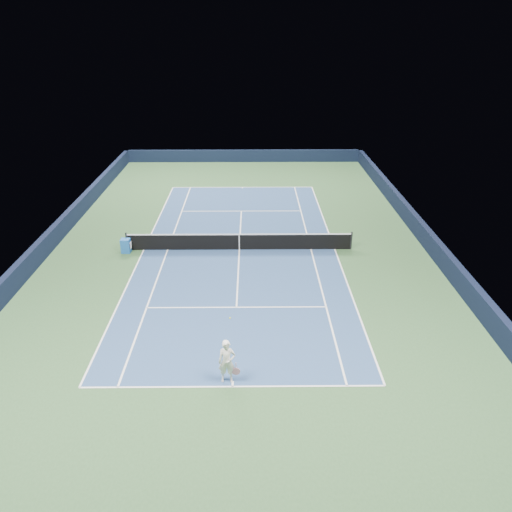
{
  "coord_description": "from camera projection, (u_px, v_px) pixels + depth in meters",
  "views": [
    {
      "loc": [
        0.71,
        -26.06,
        11.87
      ],
      "look_at": [
        0.93,
        -3.0,
        1.0
      ],
      "focal_mm": 35.0,
      "sensor_mm": 36.0,
      "label": 1
    }
  ],
  "objects": [
    {
      "name": "service_line_far",
      "position": [
        241.0,
        211.0,
        34.41
      ],
      "size": [
        8.23,
        0.08,
        0.0
      ],
      "primitive_type": "cube",
      "color": "white",
      "rests_on": "ground"
    },
    {
      "name": "service_line_near",
      "position": [
        236.0,
        307.0,
        22.83
      ],
      "size": [
        8.23,
        0.08,
        0.0
      ],
      "primitive_type": "cube",
      "color": "white",
      "rests_on": "ground"
    },
    {
      "name": "center_mark_far",
      "position": [
        242.0,
        188.0,
        39.23
      ],
      "size": [
        0.08,
        0.3,
        0.0
      ],
      "primitive_type": "cube",
      "color": "white",
      "rests_on": "ground"
    },
    {
      "name": "tennis_net",
      "position": [
        239.0,
        242.0,
        28.41
      ],
      "size": [
        12.9,
        0.1,
        1.07
      ],
      "color": "black",
      "rests_on": "ground"
    },
    {
      "name": "tennis_player",
      "position": [
        227.0,
        362.0,
        17.81
      ],
      "size": [
        0.79,
        1.25,
        2.08
      ],
      "color": "white",
      "rests_on": "ground"
    },
    {
      "name": "sideline_doubles_left",
      "position": [
        144.0,
        250.0,
        28.57
      ],
      "size": [
        0.08,
        23.77,
        0.0
      ],
      "primitive_type": "cube",
      "color": "white",
      "rests_on": "ground"
    },
    {
      "name": "ground",
      "position": [
        239.0,
        250.0,
        28.62
      ],
      "size": [
        40.0,
        40.0,
        0.0
      ],
      "primitive_type": "plane",
      "color": "#2C4E2A",
      "rests_on": "ground"
    },
    {
      "name": "baseline_near",
      "position": [
        233.0,
        387.0,
        17.87
      ],
      "size": [
        10.97,
        0.08,
        0.0
      ],
      "primitive_type": "cube",
      "color": "white",
      "rests_on": "ground"
    },
    {
      "name": "center_service_line",
      "position": [
        239.0,
        249.0,
        28.62
      ],
      "size": [
        0.08,
        12.8,
        0.0
      ],
      "primitive_type": "cube",
      "color": "white",
      "rests_on": "ground"
    },
    {
      "name": "wall_right",
      "position": [
        429.0,
        240.0,
        28.48
      ],
      "size": [
        0.35,
        40.0,
        1.1
      ],
      "primitive_type": "cube",
      "color": "black",
      "rests_on": "ground"
    },
    {
      "name": "sponsor_cube",
      "position": [
        126.0,
        246.0,
        28.11
      ],
      "size": [
        0.56,
        0.47,
        0.82
      ],
      "color": "#1D5AAE",
      "rests_on": "ground"
    },
    {
      "name": "wall_left",
      "position": [
        49.0,
        241.0,
        28.3
      ],
      "size": [
        0.35,
        40.0,
        1.1
      ],
      "primitive_type": "cube",
      "color": "black",
      "rests_on": "ground"
    },
    {
      "name": "center_mark_near",
      "position": [
        233.0,
        384.0,
        18.0
      ],
      "size": [
        0.08,
        0.3,
        0.0
      ],
      "primitive_type": "cube",
      "color": "white",
      "rests_on": "ground"
    },
    {
      "name": "sideline_doubles_right",
      "position": [
        335.0,
        249.0,
        28.67
      ],
      "size": [
        0.08,
        23.77,
        0.0
      ],
      "primitive_type": "cube",
      "color": "white",
      "rests_on": "ground"
    },
    {
      "name": "baseline_far",
      "position": [
        243.0,
        187.0,
        39.37
      ],
      "size": [
        10.97,
        0.08,
        0.0
      ],
      "primitive_type": "cube",
      "color": "white",
      "rests_on": "ground"
    },
    {
      "name": "court_surface",
      "position": [
        239.0,
        250.0,
        28.62
      ],
      "size": [
        10.97,
        23.77,
        0.01
      ],
      "primitive_type": "cube",
      "color": "navy",
      "rests_on": "ground"
    },
    {
      "name": "wall_far",
      "position": [
        244.0,
        156.0,
        46.32
      ],
      "size": [
        22.0,
        0.35,
        1.1
      ],
      "primitive_type": "cube",
      "color": "black",
      "rests_on": "ground"
    },
    {
      "name": "sideline_singles_left",
      "position": [
        168.0,
        250.0,
        28.58
      ],
      "size": [
        0.08,
        23.77,
        0.0
      ],
      "primitive_type": "cube",
      "color": "white",
      "rests_on": "ground"
    },
    {
      "name": "sideline_singles_right",
      "position": [
        311.0,
        249.0,
        28.65
      ],
      "size": [
        0.08,
        23.77,
        0.0
      ],
      "primitive_type": "cube",
      "color": "white",
      "rests_on": "ground"
    }
  ]
}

